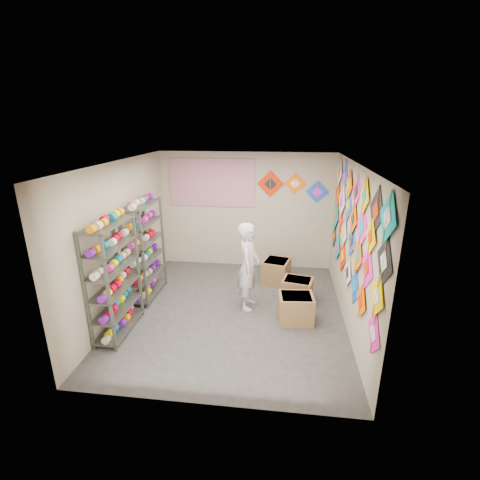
# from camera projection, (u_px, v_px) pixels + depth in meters

# --- Properties ---
(ground) EXTENTS (4.50, 4.50, 0.00)m
(ground) POSITION_uv_depth(u_px,v_px,m) (233.00, 311.00, 6.42)
(ground) COLOR #33302C
(room_walls) EXTENTS (4.50, 4.50, 4.50)m
(room_walls) POSITION_uv_depth(u_px,v_px,m) (232.00, 226.00, 5.89)
(room_walls) COLOR tan
(room_walls) RESTS_ON ground
(shelf_rack_front) EXTENTS (0.40, 1.10, 1.90)m
(shelf_rack_front) POSITION_uv_depth(u_px,v_px,m) (114.00, 279.00, 5.53)
(shelf_rack_front) COLOR #4C5147
(shelf_rack_front) RESTS_ON ground
(shelf_rack_back) EXTENTS (0.40, 1.10, 1.90)m
(shelf_rack_back) POSITION_uv_depth(u_px,v_px,m) (145.00, 251.00, 6.75)
(shelf_rack_back) COLOR #4C5147
(shelf_rack_back) RESTS_ON ground
(string_spools) EXTENTS (0.12, 2.36, 0.12)m
(string_spools) POSITION_uv_depth(u_px,v_px,m) (131.00, 259.00, 6.11)
(string_spools) COLOR #F42FA0
(string_spools) RESTS_ON ground
(kite_wall_display) EXTENTS (0.06, 4.28, 2.04)m
(kite_wall_display) POSITION_uv_depth(u_px,v_px,m) (352.00, 228.00, 5.68)
(kite_wall_display) COLOR #F620AE
(kite_wall_display) RESTS_ON room_walls
(back_wall_kites) EXTENTS (1.62, 0.02, 0.73)m
(back_wall_kites) POSITION_uv_depth(u_px,v_px,m) (291.00, 186.00, 7.78)
(back_wall_kites) COLOR red
(back_wall_kites) RESTS_ON room_walls
(poster) EXTENTS (2.00, 0.01, 1.10)m
(poster) POSITION_uv_depth(u_px,v_px,m) (211.00, 183.00, 7.97)
(poster) COLOR #8C51B1
(poster) RESTS_ON room_walls
(shopkeeper) EXTENTS (0.63, 0.44, 1.65)m
(shopkeeper) POSITION_uv_depth(u_px,v_px,m) (248.00, 266.00, 6.34)
(shopkeeper) COLOR beige
(shopkeeper) RESTS_ON ground
(carton_a) EXTENTS (0.63, 0.54, 0.49)m
(carton_a) POSITION_uv_depth(u_px,v_px,m) (296.00, 308.00, 6.05)
(carton_a) COLOR brown
(carton_a) RESTS_ON ground
(carton_b) EXTENTS (0.64, 0.56, 0.45)m
(carton_b) POSITION_uv_depth(u_px,v_px,m) (297.00, 290.00, 6.75)
(carton_b) COLOR brown
(carton_b) RESTS_ON ground
(carton_c) EXTENTS (0.65, 0.69, 0.50)m
(carton_c) POSITION_uv_depth(u_px,v_px,m) (276.00, 271.00, 7.54)
(carton_c) COLOR brown
(carton_c) RESTS_ON ground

